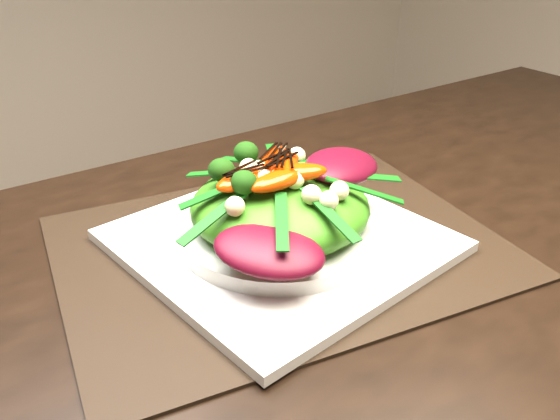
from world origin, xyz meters
TOP-DOWN VIEW (x-y plane):
  - dining_table at (0.00, 0.00)m, footprint 1.60×0.90m
  - placemat at (-0.05, 0.14)m, footprint 0.50×0.41m
  - plate_base at (-0.05, 0.14)m, footprint 0.32×0.32m
  - salad_bowl at (-0.05, 0.14)m, footprint 0.28×0.28m
  - lettuce_mound at (-0.05, 0.14)m, footprint 0.19×0.19m
  - radicchio_leaf at (0.03, 0.13)m, footprint 0.11×0.09m
  - orange_segment at (-0.07, 0.16)m, footprint 0.07×0.04m
  - broccoli_floret at (-0.12, 0.17)m, footprint 0.05×0.05m
  - macadamia_nut at (-0.03, 0.11)m, footprint 0.02×0.02m
  - balsamic_drizzle at (-0.07, 0.16)m, footprint 0.04×0.01m

SIDE VIEW (x-z plane):
  - dining_table at x=0.00m, z-range 0.35..1.10m
  - placemat at x=-0.05m, z-range 0.75..0.75m
  - plate_base at x=-0.05m, z-range 0.75..0.76m
  - salad_bowl at x=-0.05m, z-range 0.76..0.78m
  - lettuce_mound at x=-0.05m, z-range 0.77..0.83m
  - radicchio_leaf at x=0.03m, z-range 0.82..0.84m
  - broccoli_floret at x=-0.12m, z-range 0.81..0.85m
  - orange_segment at x=-0.07m, z-range 0.83..0.85m
  - macadamia_nut at x=-0.03m, z-range 0.83..0.85m
  - balsamic_drizzle at x=-0.07m, z-range 0.85..0.85m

